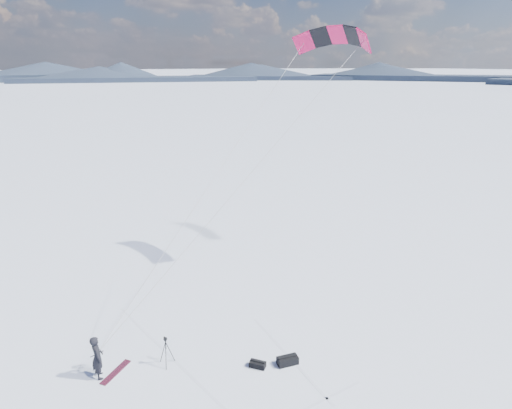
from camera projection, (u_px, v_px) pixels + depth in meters
ground at (196, 378)px, 17.46m from camera, size 1800.00×1800.00×0.00m
horizon_hills at (192, 310)px, 16.45m from camera, size 704.47×706.88×8.15m
snow_tracks at (147, 394)px, 16.60m from camera, size 13.93×9.84×0.01m
snowkiter at (100, 377)px, 17.54m from camera, size 0.49×0.71×1.90m
snowboard at (116, 372)px, 17.77m from camera, size 1.45×1.22×0.04m
tripod at (166, 347)px, 18.01m from camera, size 0.60×0.66×1.32m
gear_bag_a at (288, 360)px, 18.22m from camera, size 0.96×0.58×0.40m
gear_bag_b at (258, 364)px, 18.05m from camera, size 0.70×0.73×0.31m
power_kite at (333, 41)px, 24.24m from camera, size 16.39×7.12×13.18m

